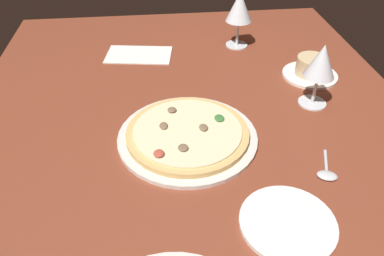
{
  "coord_description": "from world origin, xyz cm",
  "views": [
    {
      "loc": [
        64.93,
        -8.18,
        57.78
      ],
      "look_at": [
        0.01,
        -0.99,
        7.0
      ],
      "focal_mm": 35.38,
      "sensor_mm": 36.0,
      "label": 1
    }
  ],
  "objects_px": {
    "ramekin_on_saucer": "(311,69)",
    "side_plate": "(288,223)",
    "paper_menu": "(139,55)",
    "wine_glass_near": "(321,63)",
    "wine_glass_far": "(239,8)",
    "pizza_main": "(188,135)",
    "spoon": "(327,172)"
  },
  "relations": [
    {
      "from": "ramekin_on_saucer",
      "to": "side_plate",
      "type": "bearing_deg",
      "value": -24.1
    },
    {
      "from": "ramekin_on_saucer",
      "to": "paper_menu",
      "type": "bearing_deg",
      "value": -110.85
    },
    {
      "from": "side_plate",
      "to": "wine_glass_near",
      "type": "bearing_deg",
      "value": 153.69
    },
    {
      "from": "wine_glass_near",
      "to": "side_plate",
      "type": "bearing_deg",
      "value": -26.31
    },
    {
      "from": "wine_glass_far",
      "to": "side_plate",
      "type": "bearing_deg",
      "value": -4.47
    },
    {
      "from": "ramekin_on_saucer",
      "to": "paper_menu",
      "type": "relative_size",
      "value": 0.77
    },
    {
      "from": "side_plate",
      "to": "paper_menu",
      "type": "height_order",
      "value": "side_plate"
    },
    {
      "from": "pizza_main",
      "to": "paper_menu",
      "type": "bearing_deg",
      "value": -165.56
    },
    {
      "from": "pizza_main",
      "to": "side_plate",
      "type": "xyz_separation_m",
      "value": [
        0.25,
        0.15,
        -0.01
      ]
    },
    {
      "from": "side_plate",
      "to": "spoon",
      "type": "distance_m",
      "value": 0.16
    },
    {
      "from": "paper_menu",
      "to": "spoon",
      "type": "xyz_separation_m",
      "value": [
        0.56,
        0.37,
        0.0
      ]
    },
    {
      "from": "wine_glass_near",
      "to": "spoon",
      "type": "height_order",
      "value": "wine_glass_near"
    },
    {
      "from": "wine_glass_near",
      "to": "paper_menu",
      "type": "height_order",
      "value": "wine_glass_near"
    },
    {
      "from": "pizza_main",
      "to": "wine_glass_near",
      "type": "xyz_separation_m",
      "value": [
        -0.11,
        0.33,
        0.1
      ]
    },
    {
      "from": "wine_glass_near",
      "to": "side_plate",
      "type": "relative_size",
      "value": 0.95
    },
    {
      "from": "wine_glass_far",
      "to": "side_plate",
      "type": "xyz_separation_m",
      "value": [
        0.71,
        -0.06,
        -0.12
      ]
    },
    {
      "from": "ramekin_on_saucer",
      "to": "paper_menu",
      "type": "height_order",
      "value": "ramekin_on_saucer"
    },
    {
      "from": "pizza_main",
      "to": "wine_glass_near",
      "type": "relative_size",
      "value": 1.93
    },
    {
      "from": "pizza_main",
      "to": "side_plate",
      "type": "distance_m",
      "value": 0.29
    },
    {
      "from": "pizza_main",
      "to": "spoon",
      "type": "height_order",
      "value": "pizza_main"
    },
    {
      "from": "side_plate",
      "to": "ramekin_on_saucer",
      "type": "bearing_deg",
      "value": 155.9
    },
    {
      "from": "side_plate",
      "to": "spoon",
      "type": "height_order",
      "value": "spoon"
    },
    {
      "from": "paper_menu",
      "to": "wine_glass_far",
      "type": "bearing_deg",
      "value": 104.94
    },
    {
      "from": "wine_glass_far",
      "to": "wine_glass_near",
      "type": "distance_m",
      "value": 0.37
    },
    {
      "from": "pizza_main",
      "to": "side_plate",
      "type": "relative_size",
      "value": 1.83
    },
    {
      "from": "ramekin_on_saucer",
      "to": "wine_glass_near",
      "type": "xyz_separation_m",
      "value": [
        0.13,
        -0.04,
        0.09
      ]
    },
    {
      "from": "wine_glass_far",
      "to": "spoon",
      "type": "relative_size",
      "value": 1.83
    },
    {
      "from": "pizza_main",
      "to": "paper_menu",
      "type": "relative_size",
      "value": 1.57
    },
    {
      "from": "wine_glass_near",
      "to": "spoon",
      "type": "bearing_deg",
      "value": -13.98
    },
    {
      "from": "paper_menu",
      "to": "spoon",
      "type": "height_order",
      "value": "spoon"
    },
    {
      "from": "wine_glass_far",
      "to": "paper_menu",
      "type": "distance_m",
      "value": 0.34
    },
    {
      "from": "pizza_main",
      "to": "wine_glass_far",
      "type": "bearing_deg",
      "value": 155.74
    }
  ]
}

